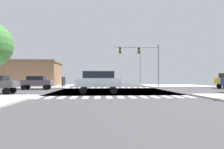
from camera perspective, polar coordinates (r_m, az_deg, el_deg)
The scene contains 10 objects.
ground at distance 23.39m, azimuth 0.12°, elevation -5.11°, with size 90.00×90.00×0.05m.
sidewalk_corner_ne at distance 38.19m, azimuth 18.78°, elevation -3.30°, with size 12.00×12.00×0.14m.
sidewalk_corner_nw at distance 37.14m, azimuth -21.64°, elevation -3.35°, with size 12.00×12.00×0.14m.
crosswalk_near at distance 16.12m, azimuth 0.92°, elevation -6.90°, with size 13.50×2.00×0.01m.
crosswalk_far at distance 30.66m, azimuth -1.23°, elevation -4.07°, with size 13.50×2.00×0.01m.
traffic_signal_mast at distance 31.08m, azimuth 9.13°, elevation 5.64°, with size 7.32×0.55×7.05m.
street_lamp at distance 43.84m, azimuth 8.31°, elevation 2.79°, with size 1.78×0.32×7.49m.
bank_building at distance 39.62m, azimuth -25.90°, elevation 0.25°, with size 15.72×7.50×4.84m.
sedan_leading_4 at distance 28.24m, azimuth -22.06°, elevation -2.01°, with size 4.30×1.80×1.88m.
suv_middle_2 at distance 19.79m, azimuth -4.12°, elevation -1.76°, with size 4.60×1.96×2.34m.
Camera 1 is at (-1.51, -23.28, 1.68)m, focal length 29.98 mm.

